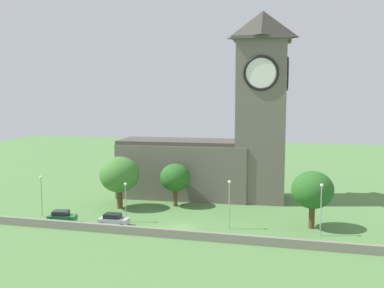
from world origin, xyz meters
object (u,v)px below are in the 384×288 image
(car_green, at_px, (62,217))
(tree_riverside_east, at_px, (175,178))
(streetlamp_central, at_px, (229,197))
(tree_by_tower, at_px, (313,190))
(car_silver, at_px, (114,220))
(streetlamp_west_mid, at_px, (126,195))
(streetlamp_east_mid, at_px, (321,201))
(tree_churchyard, at_px, (119,175))
(church, at_px, (224,136))
(streetlamp_west_end, at_px, (41,189))

(car_green, distance_m, tree_riverside_east, 19.52)
(streetlamp_central, relative_size, tree_by_tower, 0.85)
(car_silver, xyz_separation_m, streetlamp_west_mid, (1.03, 2.08, 3.18))
(streetlamp_central, bearing_deg, car_silver, -171.17)
(car_silver, height_order, streetlamp_east_mid, streetlamp_east_mid)
(tree_riverside_east, bearing_deg, tree_churchyard, -156.76)
(car_green, distance_m, car_silver, 7.99)
(church, distance_m, streetlamp_west_mid, 22.97)
(car_silver, distance_m, streetlamp_west_end, 13.39)
(tree_riverside_east, bearing_deg, streetlamp_east_mid, -24.35)
(car_green, relative_size, streetlamp_east_mid, 0.60)
(car_silver, height_order, tree_riverside_east, tree_riverside_east)
(car_green, bearing_deg, car_silver, 4.19)
(tree_by_tower, bearing_deg, streetlamp_west_mid, -171.97)
(streetlamp_central, height_order, tree_by_tower, tree_by_tower)
(church, bearing_deg, streetlamp_west_mid, -120.76)
(church, height_order, car_green, church)
(car_green, bearing_deg, streetlamp_west_end, 153.35)
(car_silver, bearing_deg, streetlamp_west_end, 171.81)
(tree_churchyard, bearing_deg, streetlamp_central, -19.41)
(streetlamp_west_end, xyz_separation_m, tree_riverside_east, (18.23, 11.22, 0.57))
(car_silver, bearing_deg, church, 59.67)
(streetlamp_west_end, relative_size, streetlamp_west_mid, 1.07)
(streetlamp_central, height_order, tree_riverside_east, tree_riverside_east)
(church, relative_size, car_silver, 7.61)
(church, relative_size, car_green, 7.75)
(car_green, height_order, streetlamp_west_mid, streetlamp_west_mid)
(car_silver, relative_size, streetlamp_west_end, 0.68)
(car_silver, distance_m, tree_by_tower, 28.62)
(tree_riverside_east, relative_size, tree_by_tower, 0.89)
(car_green, relative_size, streetlamp_west_mid, 0.72)
(streetlamp_west_end, bearing_deg, tree_riverside_east, 31.61)
(streetlamp_west_end, height_order, streetlamp_west_mid, streetlamp_west_end)
(church, relative_size, tree_churchyard, 3.82)
(streetlamp_east_mid, distance_m, tree_churchyard, 32.59)
(tree_riverside_east, bearing_deg, streetlamp_west_end, -148.39)
(streetlamp_central, bearing_deg, streetlamp_west_mid, -178.28)
(streetlamp_central, distance_m, tree_churchyard, 20.67)
(streetlamp_west_end, bearing_deg, car_silver, -8.19)
(car_green, height_order, tree_churchyard, tree_churchyard)
(streetlamp_west_end, relative_size, streetlamp_central, 0.92)
(streetlamp_west_end, height_order, tree_riverside_east, tree_riverside_east)
(car_green, xyz_separation_m, streetlamp_central, (24.35, 3.13, 3.73))
(car_silver, distance_m, tree_churchyard, 10.99)
(tree_churchyard, height_order, tree_by_tower, tree_churchyard)
(car_green, xyz_separation_m, tree_by_tower, (35.61, 6.42, 4.55))
(church, height_order, car_silver, church)
(streetlamp_west_end, xyz_separation_m, streetlamp_central, (29.19, 0.70, 0.33))
(streetlamp_west_mid, relative_size, tree_churchyard, 0.69)
(car_silver, xyz_separation_m, streetlamp_central, (16.38, 2.54, 3.77))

